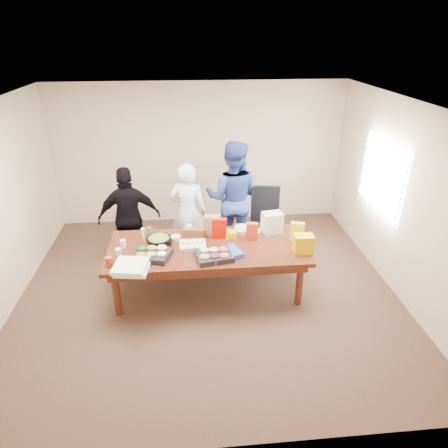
{
  "coord_description": "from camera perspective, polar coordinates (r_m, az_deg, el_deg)",
  "views": [
    {
      "loc": [
        -0.21,
        -4.85,
        3.52
      ],
      "look_at": [
        0.25,
        0.1,
        1.04
      ],
      "focal_mm": 31.54,
      "sensor_mm": 36.0,
      "label": 1
    }
  ],
  "objects": [
    {
      "name": "floor",
      "position": [
        6.01,
        -2.28,
        -9.54
      ],
      "size": [
        5.5,
        5.0,
        0.02
      ],
      "primitive_type": "cube",
      "color": "#47301E",
      "rests_on": "ground"
    },
    {
      "name": "ranch_bottle",
      "position": [
        5.86,
        -11.6,
        -1.38
      ],
      "size": [
        0.07,
        0.07,
        0.17
      ],
      "primitive_type": "cylinder",
      "rotation": [
        0.0,
        0.0,
        0.24
      ],
      "color": "white",
      "rests_on": "conference_table"
    },
    {
      "name": "mustard_bottle",
      "position": [
        5.84,
        -1.98,
        -0.79
      ],
      "size": [
        0.07,
        0.07,
        0.19
      ],
      "primitive_type": "cylinder",
      "rotation": [
        0.0,
        0.0,
        -0.12
      ],
      "color": "gold",
      "rests_on": "conference_table"
    },
    {
      "name": "dip_bowl_a",
      "position": [
        5.93,
        2.43,
        -1.07
      ],
      "size": [
        0.15,
        0.15,
        0.06
      ],
      "primitive_type": "cylinder",
      "rotation": [
        0.0,
        0.0,
        0.03
      ],
      "color": "beige",
      "rests_on": "conference_table"
    },
    {
      "name": "mayo_jar",
      "position": [
        5.92,
        -5.06,
        -0.76
      ],
      "size": [
        0.1,
        0.1,
        0.14
      ],
      "primitive_type": "cylinder",
      "rotation": [
        0.0,
        0.0,
        0.15
      ],
      "color": "silver",
      "rests_on": "conference_table"
    },
    {
      "name": "wall_back",
      "position": [
        7.67,
        -3.54,
        10.0
      ],
      "size": [
        5.5,
        0.04,
        2.7
      ],
      "primitive_type": "cube",
      "color": "beige",
      "rests_on": "floor"
    },
    {
      "name": "person_center",
      "position": [
        6.43,
        -5.18,
        1.67
      ],
      "size": [
        0.68,
        0.53,
        1.67
      ],
      "primitive_type": "imported",
      "rotation": [
        0.0,
        0.0,
        2.91
      ],
      "color": "white",
      "rests_on": "floor"
    },
    {
      "name": "veggie_tray",
      "position": [
        5.41,
        -10.43,
        -4.34
      ],
      "size": [
        0.58,
        0.51,
        0.07
      ],
      "primitive_type": "cube",
      "rotation": [
        0.0,
        0.0,
        -0.31
      ],
      "color": "black",
      "rests_on": "conference_table"
    },
    {
      "name": "fruit_tray",
      "position": [
        5.29,
        -1.43,
        -4.65
      ],
      "size": [
        0.53,
        0.45,
        0.07
      ],
      "primitive_type": "cube",
      "rotation": [
        0.0,
        0.0,
        0.18
      ],
      "color": "black",
      "rests_on": "conference_table"
    },
    {
      "name": "person_left",
      "position": [
        6.41,
        -13.53,
        0.91
      ],
      "size": [
        1.02,
        0.52,
        1.66
      ],
      "primitive_type": "imported",
      "rotation": [
        0.0,
        0.0,
        3.27
      ],
      "color": "black",
      "rests_on": "floor"
    },
    {
      "name": "chip_bag_blue",
      "position": [
        5.34,
        0.01,
        -4.35
      ],
      "size": [
        0.54,
        0.48,
        0.07
      ],
      "primitive_type": "cube",
      "rotation": [
        0.0,
        0.0,
        0.4
      ],
      "color": "#2D43A7",
      "rests_on": "conference_table"
    },
    {
      "name": "banana_bunch",
      "position": [
        5.82,
        0.52,
        -1.45
      ],
      "size": [
        0.28,
        0.18,
        0.09
      ],
      "primitive_type": "cube",
      "rotation": [
        0.0,
        0.0,
        -0.1
      ],
      "color": "yellow",
      "rests_on": "conference_table"
    },
    {
      "name": "sheet_cake",
      "position": [
        5.57,
        -4.55,
        -3.09
      ],
      "size": [
        0.37,
        0.28,
        0.06
      ],
      "primitive_type": "cube",
      "rotation": [
        0.0,
        0.0,
        0.01
      ],
      "color": "silver",
      "rests_on": "conference_table"
    },
    {
      "name": "window_panel",
      "position": [
        6.51,
        21.93,
        6.47
      ],
      "size": [
        0.03,
        1.4,
        1.1
      ],
      "primitive_type": "cube",
      "color": "white",
      "rests_on": "wall_right"
    },
    {
      "name": "clear_cup_a",
      "position": [
        5.51,
        -15.05,
        -4.02
      ],
      "size": [
        0.09,
        0.09,
        0.12
      ],
      "primitive_type": "cylinder",
      "rotation": [
        0.0,
        0.0,
        -0.11
      ],
      "color": "silver",
      "rests_on": "conference_table"
    },
    {
      "name": "chip_bag_red",
      "position": [
        5.74,
        -0.69,
        -0.66
      ],
      "size": [
        0.22,
        0.09,
        0.31
      ],
      "primitive_type": "cube",
      "rotation": [
        0.0,
        0.0,
        -0.03
      ],
      "color": "#C11000",
      "rests_on": "conference_table"
    },
    {
      "name": "plate_a",
      "position": [
        6.01,
        4.13,
        -0.97
      ],
      "size": [
        0.31,
        0.31,
        0.01
      ],
      "primitive_type": "cylinder",
      "rotation": [
        0.0,
        0.0,
        0.27
      ],
      "color": "white",
      "rests_on": "conference_table"
    },
    {
      "name": "salad_bowl",
      "position": [
        5.67,
        -9.41,
        -2.49
      ],
      "size": [
        0.37,
        0.37,
        0.11
      ],
      "primitive_type": "cylinder",
      "rotation": [
        0.0,
        0.0,
        0.06
      ],
      "color": "black",
      "rests_on": "conference_table"
    },
    {
      "name": "bread_loaf",
      "position": [
        5.86,
        -4.29,
        -1.15
      ],
      "size": [
        0.33,
        0.2,
        0.12
      ],
      "primitive_type": "cube",
      "rotation": [
        0.0,
        0.0,
        -0.23
      ],
      "color": "brown",
      "rests_on": "conference_table"
    },
    {
      "name": "wall_front",
      "position": [
        3.21,
        -0.09,
        -16.08
      ],
      "size": [
        5.5,
        0.04,
        2.7
      ],
      "primitive_type": "cube",
      "color": "beige",
      "rests_on": "floor"
    },
    {
      "name": "red_cup",
      "position": [
        5.33,
        -16.34,
        -5.24
      ],
      "size": [
        0.12,
        0.12,
        0.13
      ],
      "primitive_type": "cylinder",
      "rotation": [
        0.0,
        0.0,
        -0.26
      ],
      "color": "red",
      "rests_on": "conference_table"
    },
    {
      "name": "chip_bag_orange",
      "position": [
        5.71,
        4.07,
        -1.08
      ],
      "size": [
        0.18,
        0.1,
        0.27
      ],
      "primitive_type": "cube",
      "rotation": [
        0.0,
        0.0,
        -0.14
      ],
      "color": "red",
      "rests_on": "conference_table"
    },
    {
      "name": "grocery_bag_yellow",
      "position": [
        5.49,
        11.43,
        -2.85
      ],
      "size": [
        0.27,
        0.19,
        0.26
      ],
      "primitive_type": "cube",
      "rotation": [
        0.0,
        0.0,
        -0.02
      ],
      "color": "#F5B706",
      "rests_on": "conference_table"
    },
    {
      "name": "office_chair",
      "position": [
        6.61,
        6.21,
        -0.25
      ],
      "size": [
        0.64,
        0.64,
        1.13
      ],
      "primitive_type": "cube",
      "rotation": [
        0.0,
        0.0,
        -0.11
      ],
      "color": "black",
      "rests_on": "floor"
    },
    {
      "name": "chip_bag_yellow",
      "position": [
        5.76,
        10.55,
        -1.12
      ],
      "size": [
        0.21,
        0.13,
        0.29
      ],
      "primitive_type": "cube",
      "rotation": [
        0.0,
        0.0,
        -0.31
      ],
      "color": "#FCF908",
      "rests_on": "conference_table"
    },
    {
      "name": "dressing_bottle",
      "position": [
        5.83,
        -10.73,
        -1.3
      ],
      "size": [
        0.07,
        0.07,
        0.2
      ],
      "primitive_type": "cylinder",
      "rotation": [
        0.0,
        0.0,
        -0.15
      ],
      "color": "brown",
      "rests_on": "conference_table"
    },
    {
      "name": "grocery_bag_white",
      "position": [
        5.95,
        6.98,
        0.21
      ],
      "size": [
        0.33,
        0.26,
        0.31
      ],
      "primitive_type": "cube",
      "rotation": [
        0.0,
        0.0,
        0.19
      ],
      "color": "silver",
      "rests_on": "conference_table"
    },
    {
      "name": "clear_cup_b",
      "position": [
        5.72,
        -14.42,
        -2.79
      ],
      "size": [
        0.1,
        0.1,
        0.11
      ],
      "primitive_type": "cylinder",
      "rotation": [
        0.0,
        0.0,
        0.31
      ],
      "color": "white",
      "rests_on": "conference_table"
    },
    {
      "name": "dip_bowl_b",
      "position": [
        5.79,
        -7.02,
        -2.01
      ],
      "size": [
        0.18,
        0.18,
        0.06
      ],
      "primitive_type": "cylinder",
      "rotation": [
        0.0,
        0.0,
        -0.27
      ],
      "color": "silver",
      "rests_on": "conference_table"
    },
    {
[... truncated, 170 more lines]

